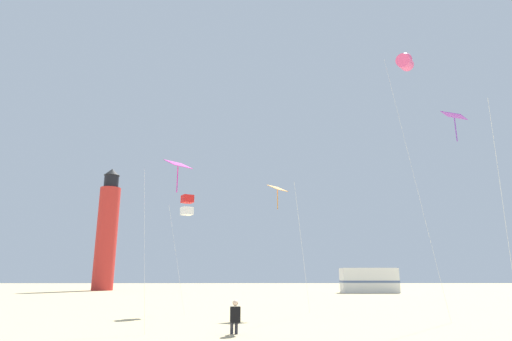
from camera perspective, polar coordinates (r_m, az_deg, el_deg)
name	(u,v)px	position (r m, az deg, el deg)	size (l,w,h in m)	color
kite_flyer_standing	(235,316)	(15.15, -2.91, -19.38)	(0.38, 0.54, 1.16)	black
kite_diamond_violet	(457,123)	(20.32, 25.93, 5.91)	(2.47, 2.47, 9.04)	silver
kite_diamond_magenta	(176,169)	(17.51, -10.89, 0.16)	(2.16, 2.16, 6.68)	silver
kite_tube_rainbow	(405,62)	(24.31, 19.79, 13.84)	(2.16, 2.53, 13.77)	silver
kite_diamond_orange	(279,192)	(23.21, 3.13, -3.02)	(2.34, 2.51, 6.92)	silver
kite_box_scarlet	(187,205)	(24.12, -9.44, -4.72)	(1.42, 1.42, 6.45)	silver
lighthouse_distant	(107,232)	(61.51, -19.79, -7.90)	(2.80, 2.80, 16.80)	red
rv_van_white	(369,280)	(51.40, 15.26, -14.37)	(6.45, 2.36, 2.80)	white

